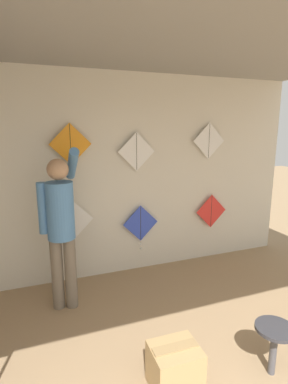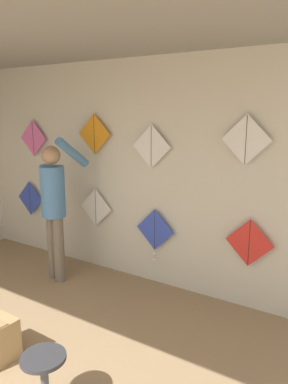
# 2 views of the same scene
# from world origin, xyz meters

# --- Properties ---
(back_panel) EXTENTS (5.93, 0.06, 2.80)m
(back_panel) POSITION_xyz_m (0.00, 3.25, 1.40)
(back_panel) COLOR beige
(back_panel) RESTS_ON ground
(ceiling_slab) EXTENTS (5.93, 4.02, 0.04)m
(ceiling_slab) POSITION_xyz_m (0.00, 1.61, 2.82)
(ceiling_slab) COLOR gray
(shopkeeper) EXTENTS (0.47, 0.61, 1.87)m
(shopkeeper) POSITION_xyz_m (-0.63, 2.59, 1.05)
(shopkeeper) COLOR #726656
(shopkeeper) RESTS_ON ground
(stool) EXTENTS (0.33, 0.33, 0.45)m
(stool) POSITION_xyz_m (0.92, 0.95, 0.36)
(stool) COLOR #4C4C51
(stool) RESTS_ON ground
(kite_0) EXTENTS (0.53, 0.01, 0.53)m
(kite_0) POSITION_xyz_m (-1.76, 3.16, 0.83)
(kite_0) COLOR blue
(kite_1) EXTENTS (0.53, 0.01, 0.53)m
(kite_1) POSITION_xyz_m (-0.43, 3.16, 0.87)
(kite_1) COLOR white
(kite_2) EXTENTS (0.53, 0.04, 0.67)m
(kite_2) POSITION_xyz_m (0.52, 3.16, 0.70)
(kite_2) COLOR blue
(kite_3) EXTENTS (0.53, 0.01, 0.53)m
(kite_3) POSITION_xyz_m (1.71, 3.16, 0.79)
(kite_3) COLOR red
(kite_4) EXTENTS (0.53, 0.01, 0.53)m
(kite_4) POSITION_xyz_m (-1.60, 3.16, 1.77)
(kite_4) COLOR pink
(kite_5) EXTENTS (0.53, 0.01, 0.53)m
(kite_5) POSITION_xyz_m (-0.41, 3.16, 1.87)
(kite_5) COLOR orange
(kite_6) EXTENTS (0.53, 0.01, 0.53)m
(kite_6) POSITION_xyz_m (0.47, 3.16, 1.75)
(kite_6) COLOR white
(kite_7) EXTENTS (0.53, 0.01, 0.53)m
(kite_7) POSITION_xyz_m (1.61, 3.16, 1.88)
(kite_7) COLOR white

